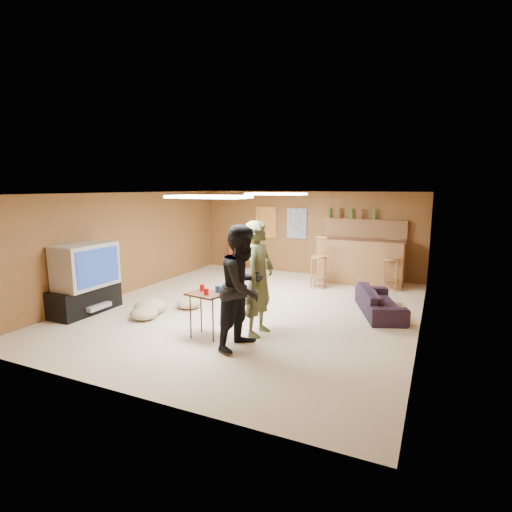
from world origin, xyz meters
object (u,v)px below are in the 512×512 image
at_px(bar_counter, 360,261).
at_px(tv_body, 86,265).
at_px(person_black, 243,287).
at_px(sofa, 380,301).
at_px(tray_table, 207,315).
at_px(person_olive, 259,279).

bearing_deg(bar_counter, tv_body, -133.00).
xyz_separation_m(person_black, sofa, (1.60, 2.43, -0.67)).
height_order(person_black, sofa, person_black).
height_order(person_black, tray_table, person_black).
xyz_separation_m(bar_counter, sofa, (0.78, -2.24, -0.32)).
xyz_separation_m(tv_body, sofa, (4.93, 2.21, -0.67)).
height_order(tv_body, bar_counter, tv_body).
bearing_deg(tray_table, bar_counter, 71.79).
relative_size(tv_body, sofa, 0.69).
height_order(person_olive, sofa, person_olive).
xyz_separation_m(person_olive, tray_table, (-0.67, -0.47, -0.55)).
bearing_deg(sofa, tv_body, 93.37).
relative_size(tv_body, tray_table, 1.55).
height_order(tv_body, person_black, person_black).
xyz_separation_m(person_olive, sofa, (1.61, 1.86, -0.67)).
bearing_deg(tv_body, sofa, 24.18).
height_order(person_olive, tray_table, person_olive).
distance_m(tv_body, tray_table, 2.71).
bearing_deg(tray_table, person_olive, 34.78).
relative_size(person_olive, person_black, 1.00).
relative_size(bar_counter, sofa, 1.25).
relative_size(person_black, tray_table, 2.53).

